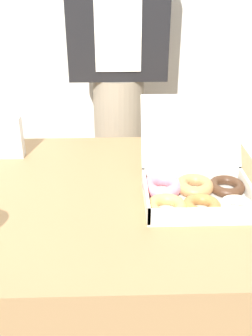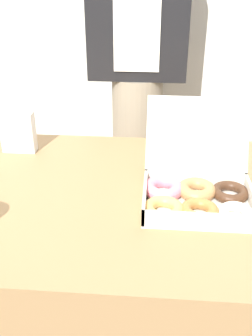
{
  "view_description": "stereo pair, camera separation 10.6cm",
  "coord_description": "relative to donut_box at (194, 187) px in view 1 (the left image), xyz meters",
  "views": [
    {
      "loc": [
        0.08,
        -0.97,
        1.3
      ],
      "look_at": [
        0.11,
        -0.03,
        0.81
      ],
      "focal_mm": 42.0,
      "sensor_mm": 36.0,
      "label": 1
    },
    {
      "loc": [
        0.19,
        -0.97,
        1.3
      ],
      "look_at": [
        0.11,
        -0.03,
        0.81
      ],
      "focal_mm": 42.0,
      "sensor_mm": 36.0,
      "label": 2
    }
  ],
  "objects": [
    {
      "name": "table",
      "position": [
        -0.3,
        0.04,
        -0.39
      ],
      "size": [
        1.09,
        0.79,
        0.71
      ],
      "color": "#99754C",
      "rests_on": "ground_plane"
    },
    {
      "name": "napkin_holder",
      "position": [
        -0.58,
        0.28,
        0.03
      ],
      "size": [
        0.11,
        0.04,
        0.14
      ],
      "color": "silver",
      "rests_on": "table"
    },
    {
      "name": "person_customer",
      "position": [
        -0.2,
        0.74,
        0.19
      ],
      "size": [
        0.4,
        0.23,
        1.67
      ],
      "color": "gray",
      "rests_on": "ground_plane"
    },
    {
      "name": "donut_box",
      "position": [
        0.0,
        0.0,
        0.0
      ],
      "size": [
        0.32,
        0.35,
        0.24
      ],
      "color": "silver",
      "rests_on": "table"
    }
  ]
}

